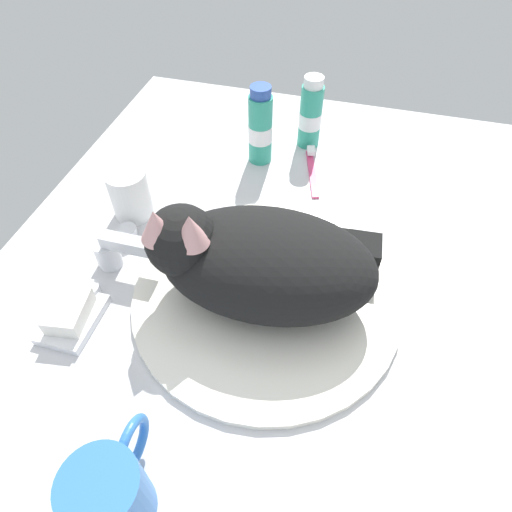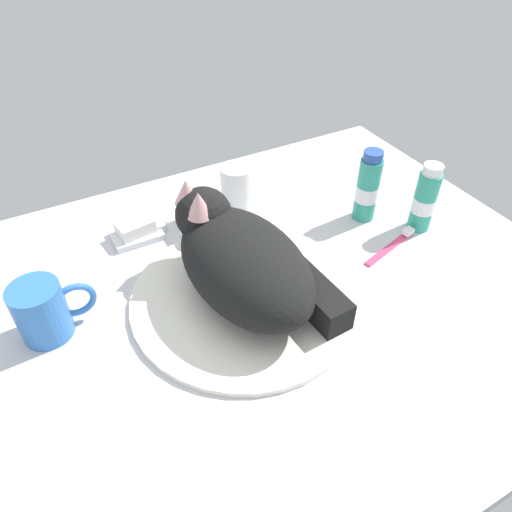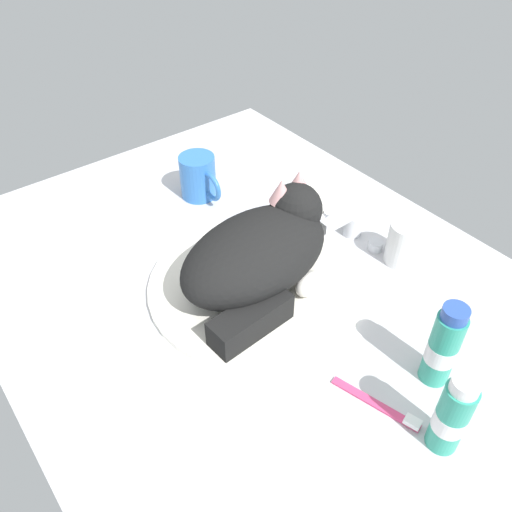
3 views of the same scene
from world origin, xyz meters
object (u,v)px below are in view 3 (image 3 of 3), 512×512
at_px(coffee_mug, 199,177).
at_px(toothpaste_bottle, 443,347).
at_px(toothbrush, 381,406).
at_px(cat, 262,251).
at_px(rinse_cup, 405,243).
at_px(soap_bar, 316,198).
at_px(faucet, 349,224).
at_px(mouthwash_bottle, 452,415).

height_order(coffee_mug, toothpaste_bottle, toothpaste_bottle).
xyz_separation_m(coffee_mug, toothbrush, (0.58, -0.09, -0.04)).
bearing_deg(cat, rinse_cup, 65.45).
xyz_separation_m(soap_bar, toothpaste_bottle, (0.41, -0.15, 0.04)).
distance_m(coffee_mug, toothpaste_bottle, 0.59).
relative_size(coffee_mug, toothbrush, 0.89).
height_order(faucet, mouthwash_bottle, mouthwash_bottle).
relative_size(coffee_mug, soap_bar, 1.83).
xyz_separation_m(coffee_mug, rinse_cup, (0.40, 0.17, -0.00)).
relative_size(faucet, coffee_mug, 1.25).
relative_size(faucet, toothpaste_bottle, 1.02).
height_order(cat, toothpaste_bottle, cat).
distance_m(coffee_mug, mouthwash_bottle, 0.67).
xyz_separation_m(cat, rinse_cup, (0.11, 0.24, -0.03)).
bearing_deg(toothpaste_bottle, cat, -165.74).
distance_m(mouthwash_bottle, toothbrush, 0.10).
bearing_deg(toothpaste_bottle, mouthwash_bottle, -46.73).
xyz_separation_m(rinse_cup, toothbrush, (0.19, -0.26, -0.04)).
bearing_deg(coffee_mug, faucet, 27.21).
height_order(faucet, coffee_mug, coffee_mug).
distance_m(faucet, coffee_mug, 0.32).
relative_size(cat, mouthwash_bottle, 2.22).
bearing_deg(cat, faucet, 90.33).
bearing_deg(coffee_mug, mouthwash_bottle, -5.46).
xyz_separation_m(coffee_mug, soap_bar, (0.18, 0.16, -0.02)).
relative_size(faucet, rinse_cup, 1.79).
bearing_deg(faucet, toothpaste_bottle, -23.87).
height_order(faucet, toothpaste_bottle, toothpaste_bottle).
bearing_deg(toothbrush, faucet, 141.51).
distance_m(rinse_cup, toothpaste_bottle, 0.25).
distance_m(toothpaste_bottle, toothbrush, 0.12).
height_order(coffee_mug, soap_bar, coffee_mug).
relative_size(mouthwash_bottle, toothbrush, 1.02).
height_order(cat, rinse_cup, cat).
bearing_deg(toothbrush, coffee_mug, 171.55).
relative_size(coffee_mug, mouthwash_bottle, 0.87).
bearing_deg(cat, toothpaste_bottle, 14.26).
relative_size(faucet, mouthwash_bottle, 1.09).
bearing_deg(coffee_mug, cat, -12.58).
distance_m(toothpaste_bottle, mouthwash_bottle, 0.10).
relative_size(faucet, toothbrush, 1.11).
bearing_deg(mouthwash_bottle, coffee_mug, 174.54).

